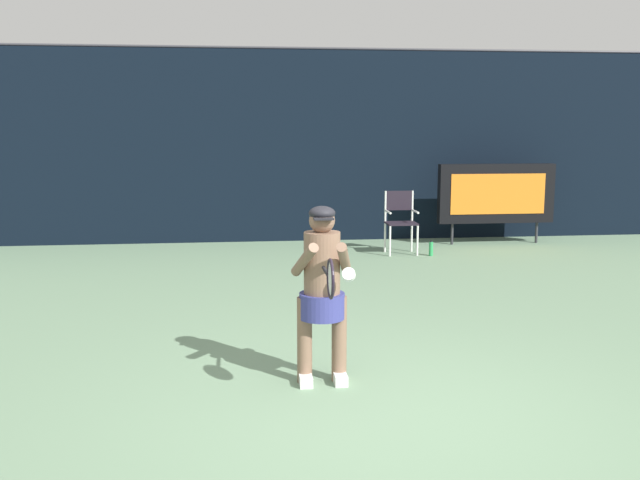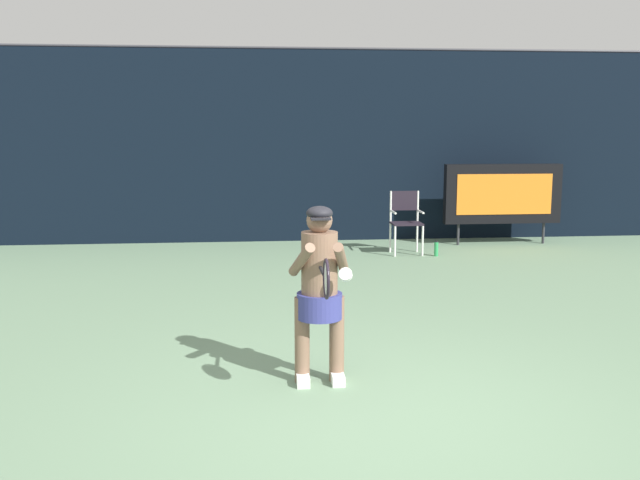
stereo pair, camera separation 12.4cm
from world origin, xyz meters
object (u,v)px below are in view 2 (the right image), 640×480
(umpire_chair, at_px, (406,218))
(tennis_player, at_px, (320,286))
(water_bottle, at_px, (436,249))
(tennis_racket, at_px, (326,278))
(scoreboard, at_px, (503,194))

(umpire_chair, relative_size, tennis_player, 0.70)
(water_bottle, height_order, tennis_player, tennis_player)
(tennis_racket, bearing_deg, tennis_player, 73.53)
(scoreboard, distance_m, umpire_chair, 2.18)
(scoreboard, height_order, tennis_player, tennis_player)
(water_bottle, relative_size, tennis_racket, 0.44)
(tennis_player, relative_size, tennis_racket, 2.55)
(tennis_player, xyz_separation_m, tennis_racket, (-0.01, -0.61, 0.20))
(water_bottle, xyz_separation_m, tennis_player, (-2.57, -5.79, 0.73))
(scoreboard, relative_size, water_bottle, 8.30)
(water_bottle, xyz_separation_m, tennis_racket, (-2.59, -6.40, 0.93))
(umpire_chair, bearing_deg, water_bottle, -33.02)
(water_bottle, distance_m, tennis_player, 6.38)
(water_bottle, bearing_deg, tennis_player, -113.97)
(scoreboard, xyz_separation_m, umpire_chair, (-2.00, -0.79, -0.33))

